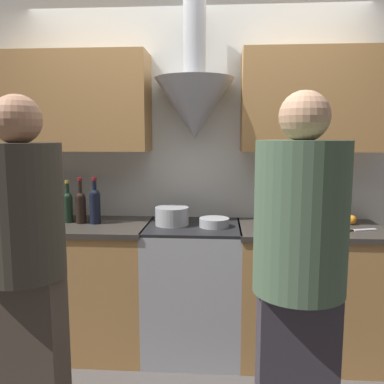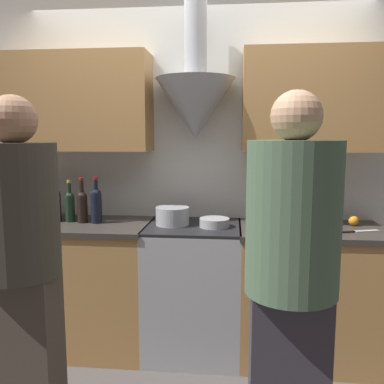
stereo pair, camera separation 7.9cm
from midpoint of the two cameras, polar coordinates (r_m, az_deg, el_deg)
name	(u,v)px [view 1 (the left image)]	position (r m, az deg, el deg)	size (l,w,h in m)	color
ground_plane	(189,379)	(2.89, -1.27, -24.73)	(12.00, 12.00, 0.00)	#4C4744
wall_back	(190,149)	(3.07, -1.01, 6.09)	(8.40, 0.56, 2.60)	silver
counter_left	(65,285)	(3.21, -18.04, -12.37)	(1.24, 0.62, 0.94)	#B27F47
counter_right	(309,292)	(3.05, 15.30, -13.38)	(0.99, 0.62, 0.94)	#B27F47
stove_range	(193,288)	(3.00, -0.64, -13.38)	(0.66, 0.60, 0.94)	#A8AAAF
wine_bottle_1	(6,203)	(3.29, -25.31, -1.38)	(0.07, 0.07, 0.33)	black
wine_bottle_2	(18,204)	(3.25, -23.90, -1.54)	(0.07, 0.07, 0.33)	black
wine_bottle_3	(29,204)	(3.20, -22.62, -1.63)	(0.07, 0.07, 0.33)	black
wine_bottle_4	(40,204)	(3.16, -21.23, -1.57)	(0.08, 0.08, 0.33)	black
wine_bottle_5	(54,204)	(3.12, -19.55, -1.59)	(0.07, 0.07, 0.33)	black
wine_bottle_6	(68,205)	(3.08, -17.73, -1.82)	(0.07, 0.07, 0.31)	black
wine_bottle_7	(81,205)	(3.03, -16.09, -1.83)	(0.07, 0.07, 0.33)	black
wine_bottle_8	(95,204)	(2.99, -14.21, -1.68)	(0.08, 0.08, 0.33)	black
stock_pot	(172,216)	(2.87, -3.63, -3.39)	(0.24, 0.24, 0.13)	#A8AAAF
mixing_bowl	(214,222)	(2.81, 2.33, -4.29)	(0.21, 0.21, 0.06)	#A8AAAF
orange_fruit	(351,220)	(3.08, 20.76, -3.64)	(0.07, 0.07, 0.07)	orange
saucepan	(322,216)	(3.05, 17.02, -3.24)	(0.15, 0.15, 0.11)	#A8AAAF
chefs_knife	(358,230)	(2.90, 21.54, -5.02)	(0.27, 0.11, 0.01)	silver
person_foreground_left	(26,274)	(1.98, -23.41, -10.49)	(0.35, 0.35, 1.73)	#473D33
person_foreground_right	(298,288)	(1.72, 13.37, -12.98)	(0.37, 0.37, 1.73)	#38333D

